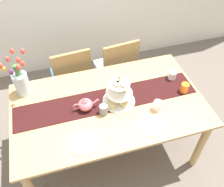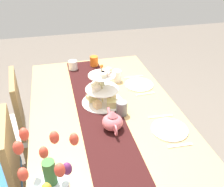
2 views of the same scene
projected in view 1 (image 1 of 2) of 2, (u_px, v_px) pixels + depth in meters
name	position (u px, v px, depth m)	size (l,w,h in m)	color
ground_plane	(109.00, 147.00, 2.78)	(8.00, 8.00, 0.00)	#6B6056
dining_table	(109.00, 110.00, 2.31)	(1.75, 1.03, 0.74)	tan
chair_left	(72.00, 76.00, 2.86)	(0.45, 0.45, 0.91)	olive
chair_right	(117.00, 67.00, 2.97)	(0.46, 0.46, 0.91)	olive
table_runner	(107.00, 100.00, 2.27)	(1.70, 0.30, 0.00)	black
tiered_cake_stand	(119.00, 95.00, 2.20)	(0.30, 0.30, 0.30)	beige
teapot	(85.00, 104.00, 2.16)	(0.24, 0.13, 0.14)	#D66B75
tulip_vase	(21.00, 80.00, 2.24)	(0.23, 0.23, 0.45)	silver
cream_jug	(172.00, 75.00, 2.45)	(0.08, 0.08, 0.09)	white
dinner_plate_left	(83.00, 143.00, 1.95)	(0.23, 0.23, 0.01)	white
fork_left	(65.00, 147.00, 1.92)	(0.02, 0.15, 0.01)	silver
knife_left	(101.00, 139.00, 1.98)	(0.01, 0.17, 0.01)	silver
dinner_plate_right	(152.00, 126.00, 2.06)	(0.23, 0.23, 0.01)	white
fork_right	(136.00, 130.00, 2.04)	(0.02, 0.15, 0.01)	silver
knife_right	(167.00, 122.00, 2.09)	(0.01, 0.17, 0.01)	silver
mug_grey	(104.00, 110.00, 2.13)	(0.08, 0.08, 0.10)	slate
mug_white_text	(157.00, 106.00, 2.16)	(0.08, 0.08, 0.10)	white
mug_orange	(185.00, 88.00, 2.32)	(0.08, 0.08, 0.10)	orange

